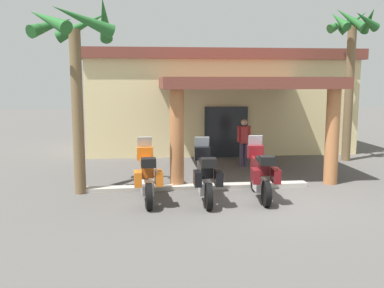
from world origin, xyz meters
TOP-DOWN VIEW (x-y plane):
  - ground_plane at (0.00, 0.00)m, footprint 80.00×80.00m
  - motel_building at (0.04, 9.35)m, footprint 12.00×11.61m
  - motorcycle_orange at (-3.35, 0.25)m, footprint 0.72×2.21m
  - motorcycle_black at (-1.83, 0.08)m, footprint 0.71×2.21m
  - motorcycle_maroon at (-0.32, 0.19)m, footprint 0.73×2.21m
  - pedestrian at (0.27, 4.55)m, footprint 0.52×0.32m
  - palm_tree_near_portico at (4.61, 5.24)m, footprint 1.84×1.94m
  - palm_tree_roadside at (-5.20, 1.29)m, footprint 2.42×2.50m
  - curb_strip at (-1.83, 1.42)m, footprint 6.55×0.36m

SIDE VIEW (x-z plane):
  - ground_plane at x=0.00m, z-range 0.00..0.00m
  - curb_strip at x=-1.83m, z-range 0.00..0.12m
  - motorcycle_orange at x=-3.35m, z-range -0.11..1.50m
  - motorcycle_black at x=-1.83m, z-range -0.11..1.50m
  - motorcycle_maroon at x=-0.32m, z-range -0.11..1.50m
  - pedestrian at x=0.27m, z-range 0.14..1.91m
  - motel_building at x=0.04m, z-range 0.04..4.53m
  - palm_tree_roadside at x=-5.20m, z-range 1.29..6.65m
  - palm_tree_near_portico at x=4.61m, z-range 1.35..7.32m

